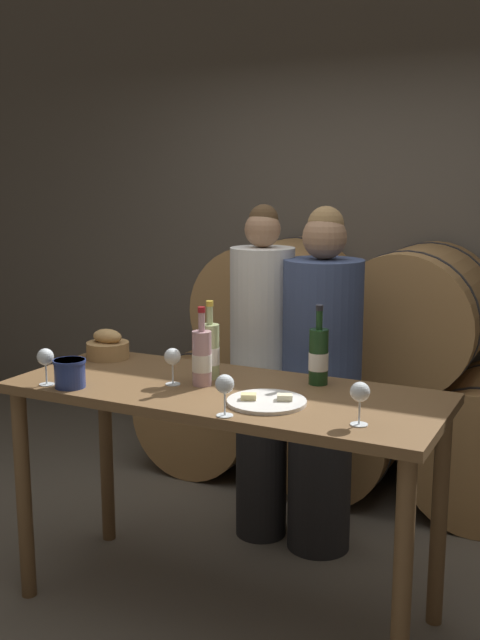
# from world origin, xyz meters

# --- Properties ---
(ground_plane) EXTENTS (10.00, 10.00, 0.00)m
(ground_plane) POSITION_xyz_m (0.00, 0.00, 0.00)
(ground_plane) COLOR #665E51
(stone_wall_back) EXTENTS (10.00, 0.12, 3.20)m
(stone_wall_back) POSITION_xyz_m (0.00, 2.03, 1.60)
(stone_wall_back) COLOR #60594F
(stone_wall_back) RESTS_ON ground_plane
(barrel_stack) EXTENTS (2.40, 0.84, 1.42)m
(barrel_stack) POSITION_xyz_m (-0.00, 1.49, 0.64)
(barrel_stack) COLOR #A87A47
(barrel_stack) RESTS_ON ground_plane
(tasting_table) EXTENTS (1.73, 0.70, 0.96)m
(tasting_table) POSITION_xyz_m (0.00, 0.00, 0.82)
(tasting_table) COLOR brown
(tasting_table) RESTS_ON ground_plane
(person_left) EXTENTS (0.31, 0.31, 1.65)m
(person_left) POSITION_xyz_m (-0.15, 0.68, 0.84)
(person_left) COLOR #232326
(person_left) RESTS_ON ground_plane
(person_right) EXTENTS (0.37, 0.37, 1.65)m
(person_right) POSITION_xyz_m (0.16, 0.68, 0.83)
(person_right) COLOR #232326
(person_right) RESTS_ON ground_plane
(wine_bottle_red) EXTENTS (0.08, 0.08, 0.32)m
(wine_bottle_red) POSITION_xyz_m (0.31, 0.22, 1.07)
(wine_bottle_red) COLOR #193819
(wine_bottle_red) RESTS_ON tasting_table
(wine_bottle_white) EXTENTS (0.08, 0.08, 0.32)m
(wine_bottle_white) POSITION_xyz_m (-0.12, 0.11, 1.07)
(wine_bottle_white) COLOR #ADBC7F
(wine_bottle_white) RESTS_ON tasting_table
(wine_bottle_rose) EXTENTS (0.08, 0.08, 0.32)m
(wine_bottle_rose) POSITION_xyz_m (-0.10, 0.00, 1.07)
(wine_bottle_rose) COLOR #BC8E93
(wine_bottle_rose) RESTS_ON tasting_table
(blue_crock) EXTENTS (0.13, 0.13, 0.11)m
(blue_crock) POSITION_xyz_m (-0.55, -0.26, 1.02)
(blue_crock) COLOR navy
(blue_crock) RESTS_ON tasting_table
(bread_basket) EXTENTS (0.19, 0.19, 0.14)m
(bread_basket) POSITION_xyz_m (-0.71, 0.20, 1.01)
(bread_basket) COLOR #A87F4C
(bread_basket) RESTS_ON tasting_table
(cheese_plate) EXTENTS (0.30, 0.30, 0.04)m
(cheese_plate) POSITION_xyz_m (0.23, -0.11, 0.96)
(cheese_plate) COLOR white
(cheese_plate) RESTS_ON tasting_table
(wine_glass_far_left) EXTENTS (0.07, 0.07, 0.15)m
(wine_glass_far_left) POSITION_xyz_m (-0.66, -0.28, 1.07)
(wine_glass_far_left) COLOR white
(wine_glass_far_left) RESTS_ON tasting_table
(wine_glass_left) EXTENTS (0.07, 0.07, 0.15)m
(wine_glass_left) POSITION_xyz_m (-0.21, -0.05, 1.07)
(wine_glass_left) COLOR white
(wine_glass_left) RESTS_ON tasting_table
(wine_glass_center) EXTENTS (0.07, 0.07, 0.15)m
(wine_glass_center) POSITION_xyz_m (0.16, -0.31, 1.07)
(wine_glass_center) COLOR white
(wine_glass_center) RESTS_ON tasting_table
(wine_glass_right) EXTENTS (0.07, 0.07, 0.15)m
(wine_glass_right) POSITION_xyz_m (0.61, -0.19, 1.07)
(wine_glass_right) COLOR white
(wine_glass_right) RESTS_ON tasting_table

